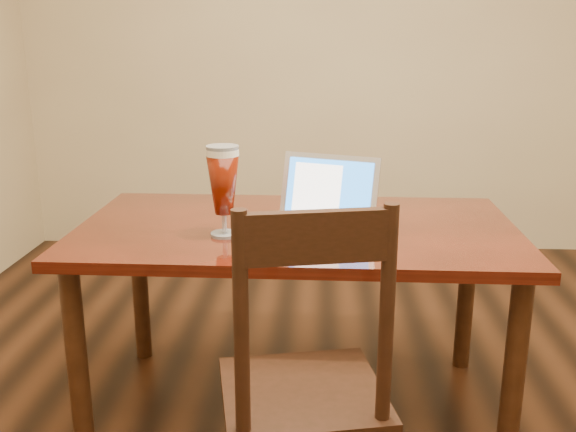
{
  "coord_description": "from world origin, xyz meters",
  "views": [
    {
      "loc": [
        -0.27,
        -1.79,
        1.42
      ],
      "look_at": [
        -0.39,
        0.37,
        0.81
      ],
      "focal_mm": 40.0,
      "sensor_mm": 36.0,
      "label": 1
    }
  ],
  "objects": [
    {
      "name": "dining_table",
      "position": [
        -0.36,
        0.46,
        0.67
      ],
      "size": [
        1.61,
        0.91,
        1.06
      ],
      "rotation": [
        0.0,
        0.0,
        -0.01
      ],
      "color": "#51150A",
      "rests_on": "ground"
    },
    {
      "name": "dining_chair",
      "position": [
        -0.31,
        -0.24,
        0.49
      ],
      "size": [
        0.52,
        0.5,
        1.04
      ],
      "rotation": [
        0.0,
        0.0,
        0.2
      ],
      "color": "black",
      "rests_on": "ground"
    }
  ]
}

